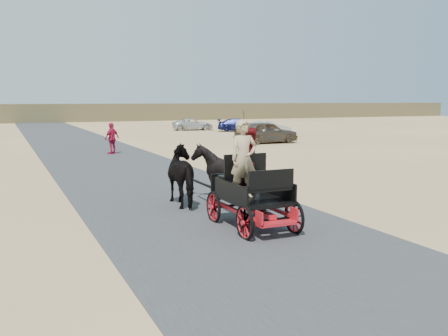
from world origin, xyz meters
name	(u,v)px	position (x,y,z in m)	size (l,w,h in m)	color
ground	(249,239)	(0.00, 0.00, 0.00)	(140.00, 140.00, 0.00)	tan
road	(249,239)	(0.00, 0.00, 0.01)	(6.00, 140.00, 0.01)	#38383A
ridge_far	(38,113)	(0.00, 62.00, 1.20)	(140.00, 6.00, 2.40)	brown
carriage	(252,212)	(0.53, 0.90, 0.36)	(1.30, 2.40, 0.72)	black
horse_left	(186,175)	(-0.02, 3.90, 0.85)	(0.91, 2.01, 1.70)	black
horse_right	(222,173)	(1.08, 3.90, 0.85)	(1.37, 1.54, 1.70)	black
driver_man	(244,159)	(0.33, 0.95, 1.62)	(0.66, 0.43, 1.80)	tan
passenger_woman	(252,160)	(0.83, 1.50, 1.51)	(0.77, 0.60, 1.58)	#660C0F
pedestrian	(112,138)	(0.85, 18.20, 0.86)	(1.01, 0.42, 1.73)	#AF1438
car_a	(266,132)	(11.87, 20.64, 0.75)	(1.77, 4.41, 1.50)	brown
car_b	(268,129)	(15.15, 26.31, 0.62)	(1.32, 3.78, 1.24)	#B2B2B7
car_c	(239,125)	(15.83, 32.97, 0.60)	(1.68, 4.12, 1.20)	navy
car_d	(193,124)	(12.52, 36.55, 0.56)	(1.85, 4.01, 1.12)	silver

